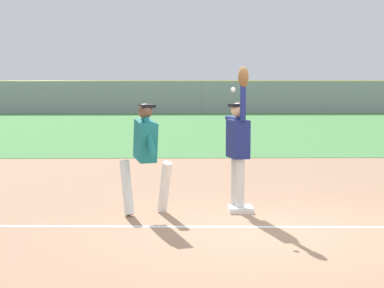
{
  "coord_description": "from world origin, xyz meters",
  "views": [
    {
      "loc": [
        -1.2,
        -8.67,
        2.16
      ],
      "look_at": [
        -1.01,
        1.45,
        1.05
      ],
      "focal_mm": 59.55,
      "sensor_mm": 36.0,
      "label": 1
    }
  ],
  "objects_px": {
    "first_base": "(240,209)",
    "parked_car_silver": "(208,99)",
    "fielder": "(238,141)",
    "baseball": "(233,90)",
    "parked_car_white": "(114,100)",
    "runner": "(146,151)",
    "parked_car_green": "(308,99)"
  },
  "relations": [
    {
      "from": "parked_car_white",
      "to": "first_base",
      "type": "bearing_deg",
      "value": -79.9
    },
    {
      "from": "baseball",
      "to": "parked_car_green",
      "type": "relative_size",
      "value": 0.02
    },
    {
      "from": "parked_car_white",
      "to": "parked_car_green",
      "type": "xyz_separation_m",
      "value": [
        11.68,
        0.24,
        0.0
      ]
    },
    {
      "from": "first_base",
      "to": "parked_car_silver",
      "type": "relative_size",
      "value": 0.09
    },
    {
      "from": "runner",
      "to": "parked_car_silver",
      "type": "distance_m",
      "value": 28.86
    },
    {
      "from": "baseball",
      "to": "first_base",
      "type": "bearing_deg",
      "value": 49.42
    },
    {
      "from": "parked_car_silver",
      "to": "parked_car_green",
      "type": "bearing_deg",
      "value": -3.13
    },
    {
      "from": "first_base",
      "to": "fielder",
      "type": "bearing_deg",
      "value": 121.7
    },
    {
      "from": "runner",
      "to": "fielder",
      "type": "bearing_deg",
      "value": -10.23
    },
    {
      "from": "fielder",
      "to": "parked_car_green",
      "type": "distance_m",
      "value": 29.19
    },
    {
      "from": "first_base",
      "to": "baseball",
      "type": "relative_size",
      "value": 5.14
    },
    {
      "from": "baseball",
      "to": "runner",
      "type": "bearing_deg",
      "value": -179.68
    },
    {
      "from": "first_base",
      "to": "runner",
      "type": "height_order",
      "value": "runner"
    },
    {
      "from": "first_base",
      "to": "parked_car_silver",
      "type": "xyz_separation_m",
      "value": [
        0.75,
        28.6,
        0.63
      ]
    },
    {
      "from": "first_base",
      "to": "parked_car_silver",
      "type": "distance_m",
      "value": 28.62
    },
    {
      "from": "fielder",
      "to": "first_base",
      "type": "bearing_deg",
      "value": 107.71
    },
    {
      "from": "parked_car_silver",
      "to": "baseball",
      "type": "bearing_deg",
      "value": -93.27
    },
    {
      "from": "fielder",
      "to": "baseball",
      "type": "distance_m",
      "value": 0.85
    },
    {
      "from": "first_base",
      "to": "parked_car_white",
      "type": "bearing_deg",
      "value": 99.79
    },
    {
      "from": "first_base",
      "to": "fielder",
      "type": "xyz_separation_m",
      "value": [
        -0.04,
        0.06,
        1.08
      ]
    },
    {
      "from": "runner",
      "to": "first_base",
      "type": "bearing_deg",
      "value": -12.66
    },
    {
      "from": "parked_car_white",
      "to": "parked_car_green",
      "type": "bearing_deg",
      "value": 1.49
    },
    {
      "from": "parked_car_green",
      "to": "first_base",
      "type": "bearing_deg",
      "value": -109.82
    },
    {
      "from": "parked_car_green",
      "to": "baseball",
      "type": "bearing_deg",
      "value": -110.02
    },
    {
      "from": "fielder",
      "to": "parked_car_silver",
      "type": "bearing_deg",
      "value": -105.57
    },
    {
      "from": "parked_car_green",
      "to": "parked_car_silver",
      "type": "bearing_deg",
      "value": 172.02
    },
    {
      "from": "fielder",
      "to": "baseball",
      "type": "height_order",
      "value": "fielder"
    },
    {
      "from": "first_base",
      "to": "parked_car_silver",
      "type": "height_order",
      "value": "parked_car_silver"
    },
    {
      "from": "parked_car_silver",
      "to": "parked_car_green",
      "type": "distance_m",
      "value": 6.07
    },
    {
      "from": "runner",
      "to": "parked_car_silver",
      "type": "xyz_separation_m",
      "value": [
        2.23,
        28.78,
        -0.32
      ]
    },
    {
      "from": "runner",
      "to": "parked_car_green",
      "type": "distance_m",
      "value": 29.78
    },
    {
      "from": "first_base",
      "to": "parked_car_white",
      "type": "xyz_separation_m",
      "value": [
        -4.87,
        28.19,
        0.63
      ]
    }
  ]
}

